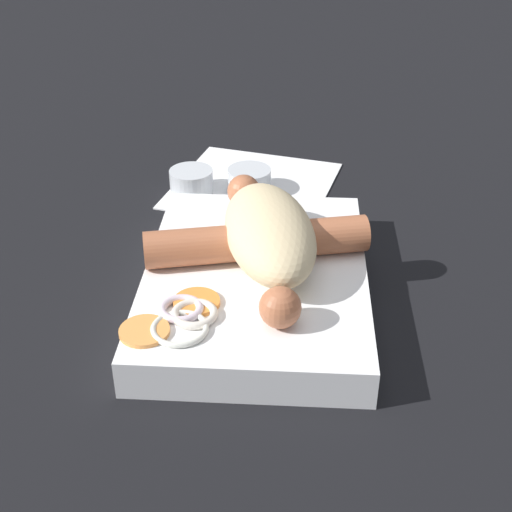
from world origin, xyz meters
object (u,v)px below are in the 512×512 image
food_tray (256,282)px  condiment_cup_near (249,182)px  sausage (260,242)px  bread_roll (269,232)px  condiment_cup_far (191,183)px

food_tray → condiment_cup_near: (0.19, 0.02, -0.00)m
food_tray → sausage: size_ratio=1.20×
bread_roll → condiment_cup_near: bearing=9.2°
condiment_cup_far → bread_roll: bearing=-152.6°
food_tray → sausage: (0.01, -0.00, 0.03)m
food_tray → bread_roll: size_ratio=1.57×
food_tray → condiment_cup_near: bearing=5.6°
sausage → condiment_cup_far: 0.19m
condiment_cup_near → bread_roll: bearing=-170.8°
food_tray → condiment_cup_near: 0.19m
condiment_cup_near → condiment_cup_far: (-0.01, 0.06, 0.00)m
bread_roll → sausage: 0.01m
food_tray → condiment_cup_near: size_ratio=5.50×
food_tray → condiment_cup_far: bearing=23.1°
condiment_cup_near → condiment_cup_far: same height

